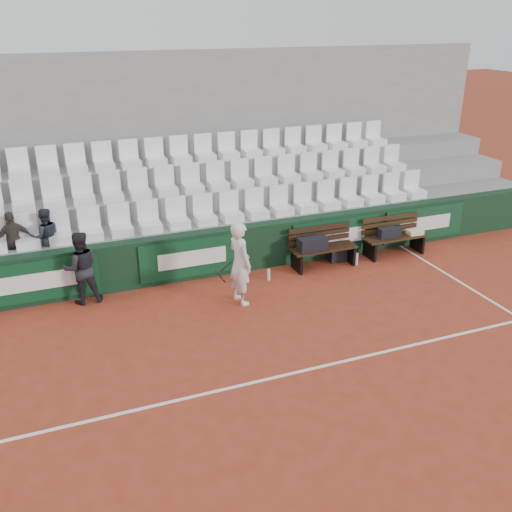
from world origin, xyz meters
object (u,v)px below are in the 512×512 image
(bench_left, at_px, (323,257))
(tennis_player, at_px, (240,263))
(sports_bag_left, at_px, (312,244))
(sports_bag_right, at_px, (389,233))
(spectator_b, at_px, (10,219))
(ball_kid, at_px, (81,268))
(water_bottle_far, at_px, (356,259))
(spectator_c, at_px, (43,215))
(sports_bag_ground, at_px, (339,255))
(water_bottle_near, at_px, (269,275))
(bench_right, at_px, (394,245))

(bench_left, distance_m, tennis_player, 2.55)
(sports_bag_left, height_order, tennis_player, tennis_player)
(sports_bag_right, distance_m, spectator_b, 8.06)
(ball_kid, bearing_deg, water_bottle_far, 174.44)
(water_bottle_far, bearing_deg, spectator_c, 169.22)
(water_bottle_far, bearing_deg, sports_bag_right, 11.86)
(sports_bag_right, xyz_separation_m, ball_kid, (-6.80, 0.20, 0.16))
(sports_bag_ground, xyz_separation_m, ball_kid, (-5.60, 0.04, 0.58))
(bench_left, relative_size, spectator_b, 1.27)
(bench_left, relative_size, water_bottle_near, 6.02)
(sports_bag_right, distance_m, ball_kid, 6.81)
(water_bottle_near, distance_m, water_bottle_far, 2.13)
(water_bottle_far, distance_m, ball_kid, 5.89)
(sports_bag_left, height_order, water_bottle_near, sports_bag_left)
(bench_right, xyz_separation_m, ball_kid, (-6.97, 0.19, 0.50))
(sports_bag_ground, bearing_deg, spectator_c, 172.10)
(bench_left, relative_size, ball_kid, 1.03)
(ball_kid, xyz_separation_m, spectator_b, (-1.12, 0.82, 0.87))
(bench_right, height_order, sports_bag_left, sports_bag_left)
(spectator_b, bearing_deg, sports_bag_left, 156.16)
(sports_bag_left, bearing_deg, bench_left, 1.26)
(sports_bag_ground, bearing_deg, bench_left, -161.04)
(bench_left, relative_size, sports_bag_right, 3.02)
(tennis_player, height_order, spectator_c, spectator_c)
(sports_bag_ground, bearing_deg, water_bottle_near, -168.74)
(water_bottle_far, relative_size, spectator_b, 0.23)
(sports_bag_right, height_order, water_bottle_near, sports_bag_right)
(water_bottle_near, bearing_deg, water_bottle_far, 0.28)
(water_bottle_far, bearing_deg, tennis_player, -166.66)
(tennis_player, distance_m, ball_kid, 3.04)
(spectator_b, bearing_deg, ball_kid, 129.94)
(bench_right, bearing_deg, water_bottle_far, -169.49)
(bench_right, relative_size, sports_bag_left, 2.31)
(water_bottle_near, bearing_deg, tennis_player, -141.65)
(sports_bag_right, height_order, spectator_c, spectator_c)
(water_bottle_near, xyz_separation_m, water_bottle_far, (2.13, 0.01, 0.01))
(bench_left, relative_size, bench_right, 1.00)
(sports_bag_ground, height_order, water_bottle_far, sports_bag_ground)
(bench_left, distance_m, sports_bag_ground, 0.51)
(bench_right, height_order, sports_bag_ground, bench_right)
(bench_left, xyz_separation_m, bench_right, (1.85, 0.01, 0.00))
(bench_left, bearing_deg, bench_right, 0.25)
(bench_right, bearing_deg, spectator_b, 172.90)
(bench_left, height_order, water_bottle_near, bench_left)
(bench_left, height_order, ball_kid, ball_kid)
(bench_right, height_order, ball_kid, ball_kid)
(ball_kid, bearing_deg, spectator_b, -37.59)
(bench_left, bearing_deg, ball_kid, 177.75)
(water_bottle_near, bearing_deg, sports_bag_left, 10.37)
(tennis_player, bearing_deg, sports_bag_right, 12.99)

